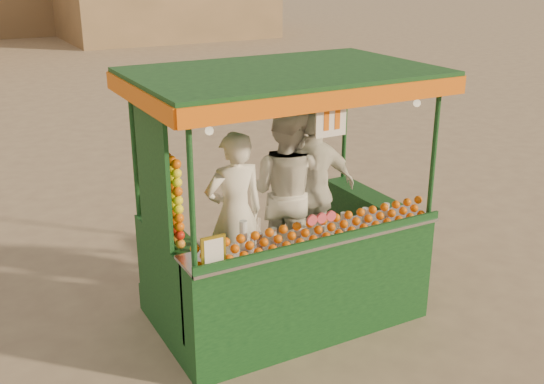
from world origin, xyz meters
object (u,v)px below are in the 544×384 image
juice_cart (282,246)px  vendor_right (312,192)px  vendor_middle (286,191)px  vendor_left (235,214)px

juice_cart → vendor_right: juice_cart is taller
vendor_middle → vendor_right: vendor_middle is taller
juice_cart → vendor_middle: juice_cart is taller
vendor_left → vendor_middle: 0.69m
juice_cart → vendor_right: (0.56, 0.36, 0.37)m
vendor_left → vendor_right: vendor_right is taller
vendor_middle → vendor_right: size_ratio=1.03×
vendor_middle → vendor_right: bearing=-150.5°
juice_cart → vendor_middle: 0.66m
juice_cart → vendor_right: size_ratio=1.57×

